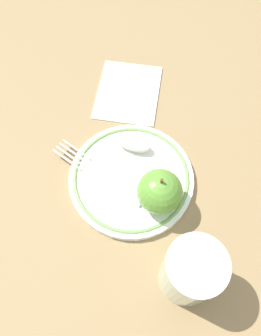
# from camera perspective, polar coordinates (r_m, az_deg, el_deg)

# --- Properties ---
(ground_plane) EXTENTS (2.00, 2.00, 0.00)m
(ground_plane) POSITION_cam_1_polar(r_m,az_deg,el_deg) (0.53, 1.98, -1.69)
(ground_plane) COLOR olive
(plate) EXTENTS (0.20, 0.20, 0.02)m
(plate) POSITION_cam_1_polar(r_m,az_deg,el_deg) (0.53, 0.00, -1.34)
(plate) COLOR white
(plate) RESTS_ON ground_plane
(apple_red_whole) EXTENTS (0.07, 0.07, 0.08)m
(apple_red_whole) POSITION_cam_1_polar(r_m,az_deg,el_deg) (0.47, 5.09, -4.11)
(apple_red_whole) COLOR #589232
(apple_red_whole) RESTS_ON plate
(apple_slice_front) EXTENTS (0.05, 0.06, 0.02)m
(apple_slice_front) POSITION_cam_1_polar(r_m,az_deg,el_deg) (0.53, 0.95, 4.33)
(apple_slice_front) COLOR silver
(apple_slice_front) RESTS_ON plate
(fork) EXTENTS (0.15, 0.12, 0.00)m
(fork) POSITION_cam_1_polar(r_m,az_deg,el_deg) (0.52, -5.31, -1.17)
(fork) COLOR silver
(fork) RESTS_ON plate
(drinking_glass) EXTENTS (0.07, 0.07, 0.11)m
(drinking_glass) POSITION_cam_1_polar(r_m,az_deg,el_deg) (0.44, 10.41, -17.39)
(drinking_glass) COLOR silver
(drinking_glass) RESTS_ON ground_plane
(napkin_folded) EXTENTS (0.17, 0.16, 0.01)m
(napkin_folded) POSITION_cam_1_polar(r_m,az_deg,el_deg) (0.62, -0.41, 13.17)
(napkin_folded) COLOR white
(napkin_folded) RESTS_ON ground_plane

